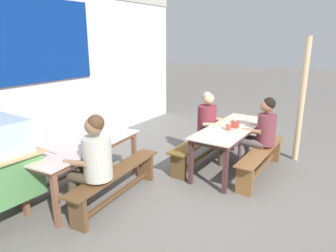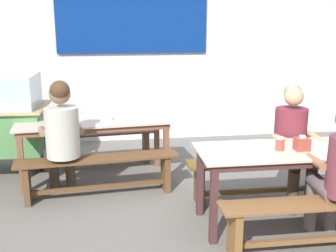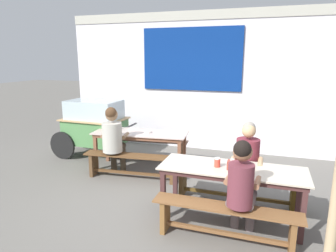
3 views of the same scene
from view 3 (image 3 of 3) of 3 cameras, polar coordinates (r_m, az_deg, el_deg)
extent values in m
plane|color=slate|center=(4.54, 1.97, -14.53)|extent=(40.00, 40.00, 0.00)
cube|color=white|center=(6.86, 8.77, 7.28)|extent=(6.93, 0.12, 2.88)
cube|color=navy|center=(6.84, 4.43, 12.52)|extent=(2.24, 0.03, 1.37)
cube|color=#B6B5A6|center=(6.91, 9.26, 20.12)|extent=(6.93, 0.20, 0.20)
cube|color=beige|center=(5.67, -5.28, -1.27)|extent=(1.81, 0.80, 0.02)
cube|color=brown|center=(5.68, -5.27, -1.66)|extent=(1.73, 0.74, 0.06)
cube|color=brown|center=(5.84, 3.11, -4.80)|extent=(0.07, 0.07, 0.64)
cube|color=brown|center=(5.35, 2.17, -6.46)|extent=(0.07, 0.07, 0.64)
cube|color=brown|center=(6.29, -11.43, -3.74)|extent=(0.07, 0.07, 0.64)
cube|color=brown|center=(5.84, -13.51, -5.15)|extent=(0.07, 0.07, 0.64)
cube|color=beige|center=(3.94, 12.06, -7.89)|extent=(1.84, 0.68, 0.02)
cube|color=#482A2A|center=(3.96, 12.03, -8.43)|extent=(1.76, 0.62, 0.06)
cube|color=#482A2A|center=(4.35, 23.53, -12.28)|extent=(0.06, 0.06, 0.64)
cube|color=#482A2A|center=(3.86, 24.17, -15.60)|extent=(0.06, 0.06, 0.64)
cube|color=#482A2A|center=(4.49, 1.40, -10.34)|extent=(0.06, 0.06, 0.64)
cube|color=#482A2A|center=(4.02, -0.94, -13.21)|extent=(0.06, 0.06, 0.64)
cube|color=brown|center=(6.22, -3.77, -2.69)|extent=(1.66, 0.41, 0.02)
cube|color=brown|center=(6.12, 2.59, -5.05)|extent=(0.08, 0.22, 0.42)
cube|color=brown|center=(6.51, -9.70, -4.15)|extent=(0.08, 0.22, 0.42)
cube|color=brown|center=(6.31, -3.73, -5.51)|extent=(1.36, 0.17, 0.04)
cube|color=brown|center=(5.29, -6.92, -5.59)|extent=(1.72, 0.43, 0.02)
cube|color=brown|center=(5.17, 0.90, -8.50)|extent=(0.08, 0.24, 0.41)
cube|color=brown|center=(5.64, -13.95, -7.06)|extent=(0.08, 0.24, 0.41)
cube|color=brown|center=(5.40, -6.83, -8.84)|extent=(1.42, 0.18, 0.04)
cube|color=brown|center=(4.52, 12.67, -9.08)|extent=(1.83, 0.32, 0.03)
cube|color=brown|center=(4.61, 22.59, -12.32)|extent=(0.06, 0.26, 0.41)
cube|color=brown|center=(4.74, 2.82, -10.59)|extent=(0.06, 0.26, 0.41)
cube|color=brown|center=(4.65, 12.47, -12.76)|extent=(1.54, 0.06, 0.04)
cube|color=brown|center=(3.59, 10.83, -14.96)|extent=(1.69, 0.29, 0.02)
cube|color=brown|center=(3.70, 22.51, -18.81)|extent=(0.06, 0.23, 0.42)
cube|color=brown|center=(3.84, -0.55, -16.47)|extent=(0.06, 0.23, 0.42)
cube|color=brown|center=(3.75, 10.61, -19.32)|extent=(1.41, 0.06, 0.04)
cube|color=#538D50|center=(6.61, -13.61, -0.98)|extent=(1.23, 0.80, 0.52)
cube|color=silver|center=(6.52, -13.82, 2.97)|extent=(1.11, 0.72, 0.41)
cube|color=tan|center=(6.56, -13.73, 1.32)|extent=(1.31, 0.88, 0.02)
cylinder|color=black|center=(7.31, -15.36, -1.86)|extent=(0.58, 0.07, 0.58)
cylinder|color=black|center=(6.69, -19.39, -3.50)|extent=(0.58, 0.07, 0.58)
cylinder|color=#333333|center=(6.44, -9.38, -4.88)|extent=(0.05, 0.05, 0.29)
cylinder|color=#3F3F3F|center=(6.19, -7.62, -0.20)|extent=(0.06, 0.76, 0.04)
cylinder|color=#473C2C|center=(5.75, -8.53, -6.28)|extent=(0.11, 0.11, 0.44)
cylinder|color=#473C2C|center=(5.80, -10.26, -6.19)|extent=(0.11, 0.11, 0.44)
cylinder|color=#473C2C|center=(5.52, -9.05, -4.20)|extent=(0.20, 0.38, 0.13)
cylinder|color=#473C2C|center=(5.57, -10.85, -4.11)|extent=(0.20, 0.38, 0.13)
cylinder|color=#BBB9AD|center=(5.32, -10.55, -2.11)|extent=(0.34, 0.34, 0.52)
sphere|color=#8E694A|center=(5.25, -10.66, 2.11)|extent=(0.21, 0.21, 0.21)
sphere|color=#4C331E|center=(5.22, -10.77, 2.46)|extent=(0.20, 0.20, 0.20)
cylinder|color=#8E694A|center=(5.44, -8.07, -1.84)|extent=(0.13, 0.31, 0.07)
cylinder|color=#8E694A|center=(5.55, -11.90, -1.71)|extent=(0.13, 0.31, 0.09)
cylinder|color=#4C3A2A|center=(4.28, 12.83, -13.39)|extent=(0.11, 0.11, 0.44)
cylinder|color=#4C3A2A|center=(4.27, 15.30, -13.60)|extent=(0.11, 0.11, 0.44)
cylinder|color=#4C3A2A|center=(4.33, 13.26, -9.21)|extent=(0.13, 0.39, 0.13)
cylinder|color=#4C3A2A|center=(4.32, 15.67, -9.40)|extent=(0.13, 0.39, 0.13)
cylinder|color=maroon|center=(4.41, 14.82, -5.58)|extent=(0.33, 0.33, 0.50)
sphere|color=tan|center=(4.29, 15.09, -0.88)|extent=(0.19, 0.19, 0.19)
sphere|color=gray|center=(4.31, 15.14, -0.35)|extent=(0.18, 0.18, 0.18)
cylinder|color=tan|center=(4.26, 12.17, -6.31)|extent=(0.07, 0.31, 0.11)
cylinder|color=tan|center=(4.24, 17.10, -6.69)|extent=(0.07, 0.30, 0.08)
cylinder|color=#6A5B5D|center=(3.97, 15.33, -15.75)|extent=(0.11, 0.11, 0.44)
cylinder|color=#6A5B5D|center=(3.99, 12.68, -15.45)|extent=(0.11, 0.11, 0.44)
cylinder|color=#6A5B5D|center=(3.70, 15.23, -13.32)|extent=(0.16, 0.39, 0.13)
cylinder|color=#6A5B5D|center=(3.72, 12.41, -13.00)|extent=(0.16, 0.39, 0.13)
cylinder|color=brown|center=(3.45, 13.58, -10.86)|extent=(0.28, 0.28, 0.49)
sphere|color=#966446|center=(3.34, 13.98, -4.75)|extent=(0.21, 0.21, 0.21)
sphere|color=black|center=(3.30, 13.93, -4.29)|extent=(0.19, 0.19, 0.19)
cylinder|color=#966446|center=(3.61, 16.60, -10.26)|extent=(0.09, 0.31, 0.08)
cylinder|color=#966446|center=(3.65, 11.48, -9.71)|extent=(0.09, 0.31, 0.09)
cube|color=#A03F33|center=(3.87, 12.08, -7.24)|extent=(0.12, 0.11, 0.11)
cube|color=white|center=(3.85, 12.12, -6.30)|extent=(0.05, 0.03, 0.02)
cylinder|color=#E24635|center=(3.92, 9.31, -6.93)|extent=(0.08, 0.08, 0.10)
cylinder|color=white|center=(3.90, 9.34, -6.11)|extent=(0.07, 0.07, 0.02)
cylinder|color=silver|center=(5.60, -3.87, -1.13)|extent=(0.13, 0.13, 0.04)
camera|label=1|loc=(5.28, -50.62, 8.39)|focal=32.93mm
camera|label=2|loc=(2.07, -60.87, -1.10)|focal=43.88mm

